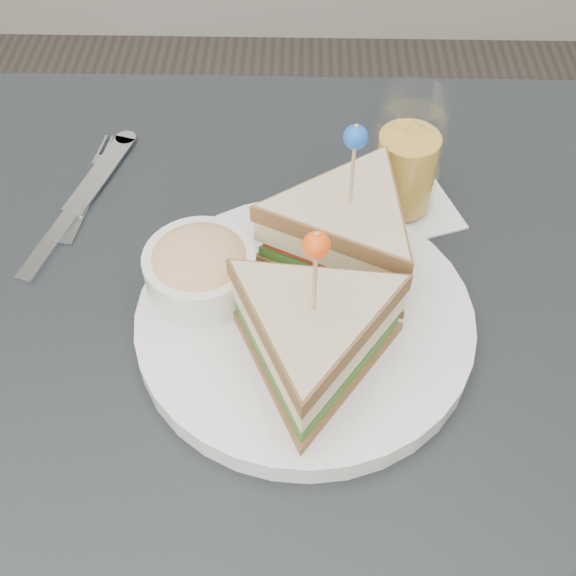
# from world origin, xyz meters

# --- Properties ---
(table) EXTENTS (0.80, 0.80, 0.75)m
(table) POSITION_xyz_m (0.00, 0.00, 0.67)
(table) COLOR black
(table) RESTS_ON ground
(plate_meal) EXTENTS (0.40, 0.40, 0.18)m
(plate_meal) POSITION_xyz_m (0.03, 0.01, 0.80)
(plate_meal) COLOR white
(plate_meal) RESTS_ON table
(cutlery_fork) EXTENTS (0.04, 0.17, 0.00)m
(cutlery_fork) POSITION_xyz_m (-0.20, 0.19, 0.75)
(cutlery_fork) COLOR #B3B9BE
(cutlery_fork) RESTS_ON table
(cutlery_knife) EXTENTS (0.09, 0.23, 0.01)m
(cutlery_knife) POSITION_xyz_m (-0.21, 0.15, 0.75)
(cutlery_knife) COLOR silver
(cutlery_knife) RESTS_ON table
(drink_set) EXTENTS (0.14, 0.14, 0.13)m
(drink_set) POSITION_xyz_m (0.12, 0.17, 0.81)
(drink_set) COLOR white
(drink_set) RESTS_ON table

